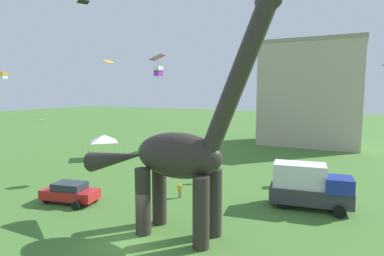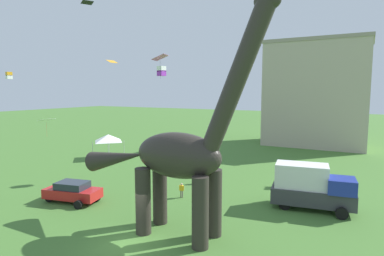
{
  "view_description": "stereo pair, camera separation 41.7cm",
  "coord_description": "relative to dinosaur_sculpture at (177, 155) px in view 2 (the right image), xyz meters",
  "views": [
    {
      "loc": [
        10.86,
        -13.36,
        8.41
      ],
      "look_at": [
        2.35,
        3.07,
        6.27
      ],
      "focal_mm": 30.21,
      "sensor_mm": 36.0,
      "label": 1
    },
    {
      "loc": [
        11.22,
        -13.16,
        8.41
      ],
      "look_at": [
        2.35,
        3.07,
        6.27
      ],
      "focal_mm": 30.21,
      "sensor_mm": 36.0,
      "label": 2
    }
  ],
  "objects": [
    {
      "name": "kite_mid_left",
      "position": [
        -8.51,
        11.12,
        5.6
      ],
      "size": [
        0.78,
        0.78,
        0.94
      ],
      "color": "white"
    },
    {
      "name": "dinosaur_sculpture",
      "position": [
        0.0,
        0.0,
        0.0
      ],
      "size": [
        12.52,
        2.65,
        13.09
      ],
      "rotation": [
        0.0,
        0.0,
        0.06
      ],
      "color": "#2D2823",
      "rests_on": "ground_plane"
    },
    {
      "name": "festival_canopy_tent",
      "position": [
        -18.83,
        14.41,
        -2.19
      ],
      "size": [
        3.15,
        3.15,
        3.0
      ],
      "color": "#B2B2B7",
      "rests_on": "ground_plane"
    },
    {
      "name": "kite_trailing",
      "position": [
        -6.56,
        8.04,
        6.53
      ],
      "size": [
        1.53,
        1.85,
        2.08
      ],
      "color": "pink"
    },
    {
      "name": "parked_sedan_left",
      "position": [
        -9.9,
        0.96,
        -3.93
      ],
      "size": [
        4.49,
        2.67,
        1.55
      ],
      "rotation": [
        0.0,
        0.0,
        0.22
      ],
      "color": "red",
      "rests_on": "ground_plane"
    },
    {
      "name": "parked_box_truck",
      "position": [
        6.23,
        8.07,
        -3.09
      ],
      "size": [
        5.85,
        2.92,
        3.2
      ],
      "rotation": [
        0.0,
        0.0,
        0.15
      ],
      "color": "#38383D",
      "rests_on": "ground_plane"
    },
    {
      "name": "background_building_block",
      "position": [
        2.38,
        37.31,
        3.25
      ],
      "size": [
        14.84,
        9.13,
        15.94
      ],
      "color": "#B7A893",
      "rests_on": "ground_plane"
    },
    {
      "name": "kite_apex",
      "position": [
        -17.89,
        1.57,
        4.99
      ],
      "size": [
        0.51,
        0.51,
        0.61
      ],
      "color": "orange"
    },
    {
      "name": "kite_high_right",
      "position": [
        -20.78,
        7.17,
        0.56
      ],
      "size": [
        1.34,
        1.68,
        1.9
      ],
      "color": "white"
    },
    {
      "name": "kite_near_low",
      "position": [
        -11.51,
        7.45,
        6.36
      ],
      "size": [
        0.76,
        1.0,
        0.29
      ],
      "color": "orange"
    },
    {
      "name": "kite_near_high",
      "position": [
        -14.84,
        7.88,
        12.13
      ],
      "size": [
        1.18,
        1.31,
        0.2
      ],
      "color": "black"
    },
    {
      "name": "person_watching_child",
      "position": [
        -3.1,
        5.75,
        -4.03
      ],
      "size": [
        0.44,
        0.19,
        1.17
      ],
      "rotation": [
        0.0,
        0.0,
        5.26
      ],
      "color": "#6B6056",
      "rests_on": "ground_plane"
    },
    {
      "name": "ground_plane",
      "position": [
        -1.74,
        -2.41,
        -4.73
      ],
      "size": [
        240.0,
        240.0,
        0.0
      ],
      "primitive_type": "plane",
      "color": "#42702D"
    },
    {
      "name": "person_near_flyer",
      "position": [
        -3.4,
        10.13,
        -3.85
      ],
      "size": [
        0.55,
        0.24,
        1.46
      ],
      "rotation": [
        0.0,
        0.0,
        2.31
      ],
      "color": "#6B6056",
      "rests_on": "ground_plane"
    }
  ]
}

